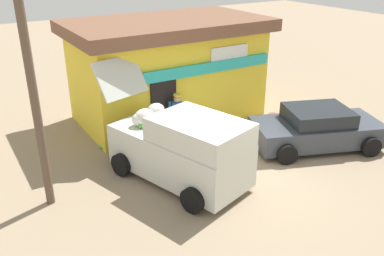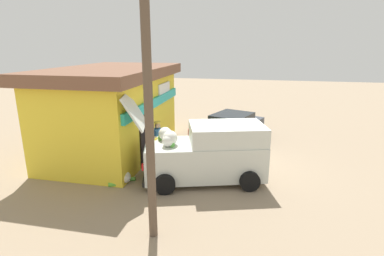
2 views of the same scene
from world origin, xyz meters
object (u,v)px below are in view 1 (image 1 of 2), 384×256
Objects in this scene: vendor_standing at (177,115)px; customer_bending at (150,126)px; parked_sedan at (316,128)px; unloaded_banana_pile at (116,143)px; paint_bucket at (273,119)px; delivery_van at (182,148)px; storefront_bar at (168,68)px.

vendor_standing is 1.14× the size of customer_bending.
parked_sedan is 6.36m from unloaded_banana_pile.
paint_bucket is at bearing -11.62° from unloaded_banana_pile.
delivery_van reaches higher than unloaded_banana_pile.
storefront_bar reaches higher than paint_bucket.
customer_bending is at bearing 89.67° from delivery_van.
storefront_bar reaches higher than customer_bending.
paint_bucket is (4.70, 1.59, -0.76)m from delivery_van.
paint_bucket is at bearing -44.73° from storefront_bar.
vendor_standing is 2.14m from unloaded_banana_pile.
parked_sedan is at bearing -34.85° from vendor_standing.
unloaded_banana_pile is (-1.90, 0.63, -0.76)m from vendor_standing.
vendor_standing is (-0.88, -2.20, -0.88)m from storefront_bar.
storefront_bar is at bearing 135.27° from paint_bucket.
vendor_standing is 1.95× the size of unloaded_banana_pile.
delivery_van is 4.72m from parked_sedan.
storefront_bar is at bearing 29.51° from unloaded_banana_pile.
storefront_bar is at bearing 68.14° from vendor_standing.
delivery_van is 2.88× the size of vendor_standing.
vendor_standing is (-3.61, 2.52, 0.35)m from parked_sedan.
parked_sedan is 5.23m from customer_bending.
paint_bucket is (5.52, -1.14, 0.02)m from unloaded_banana_pile.
unloaded_banana_pile is at bearing 106.79° from delivery_van.
unloaded_banana_pile is (-5.51, 3.14, -0.42)m from parked_sedan.
parked_sedan is 5.11× the size of unloaded_banana_pile.
storefront_bar is 3.60m from unloaded_banana_pile.
customer_bending reaches higher than parked_sedan.
customer_bending is (-4.68, 2.32, 0.28)m from parked_sedan.
storefront_bar reaches higher than vendor_standing.
unloaded_banana_pile is 2.04× the size of paint_bucket.
storefront_bar reaches higher than unloaded_banana_pile.
parked_sedan is 4.41m from vendor_standing.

